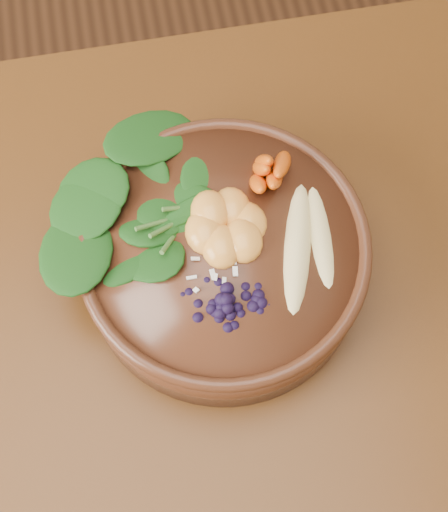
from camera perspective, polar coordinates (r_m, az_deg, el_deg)
The scene contains 9 objects.
ground at distance 1.56m, azimuth -7.69°, elevation -16.07°, with size 4.00×4.00×0.00m, color #381E0F.
dining_table at distance 0.92m, azimuth -12.88°, elevation -11.27°, with size 1.60×0.90×0.75m.
stoneware_bowl at distance 0.80m, azimuth 0.00°, elevation -0.27°, with size 0.32×0.32×0.09m, color #4B2514.
kale_heap at distance 0.77m, azimuth -3.60°, elevation 6.17°, with size 0.21×0.19×0.05m, color #164610, non-canonical shape.
carrot_cluster at distance 0.76m, azimuth 4.41°, elevation 8.06°, with size 0.07×0.07×0.09m, color #D55610, non-canonical shape.
banana_halves at distance 0.75m, azimuth 6.94°, elevation 1.60°, with size 0.09×0.17×0.03m.
mandarin_cluster at distance 0.75m, azimuth 0.19°, elevation 2.84°, with size 0.09×0.10×0.03m, color orange, non-canonical shape.
blueberry_pile at distance 0.72m, azimuth 0.18°, elevation -3.17°, with size 0.15×0.11×0.04m, color black, non-canonical shape.
coconut_flakes at distance 0.75m, azimuth 0.14°, elevation -0.46°, with size 0.10×0.08×0.01m, color white, non-canonical shape.
Camera 1 is at (0.17, -0.20, 1.53)m, focal length 50.00 mm.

